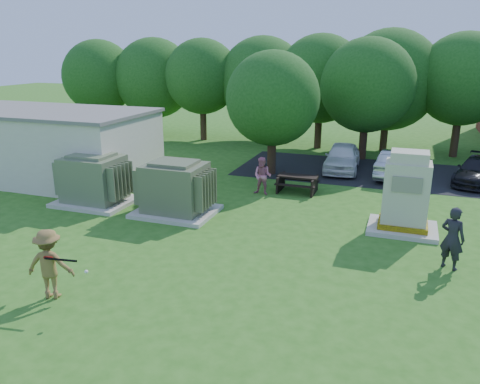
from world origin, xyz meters
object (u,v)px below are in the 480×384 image
at_px(transformer_right, 175,189).
at_px(picnic_table, 297,182).
at_px(car_dark, 478,171).
at_px(car_white, 342,157).
at_px(transformer_left, 94,180).
at_px(batter, 50,264).
at_px(person_by_generator, 452,238).
at_px(generator_cabinet, 405,197).
at_px(car_silver_a, 398,164).
at_px(person_at_picnic, 263,176).

height_order(transformer_right, picnic_table, transformer_right).
bearing_deg(car_dark, car_white, -166.69).
distance_m(transformer_left, batter, 7.68).
bearing_deg(person_by_generator, transformer_right, 17.93).
relative_size(picnic_table, car_dark, 0.43).
bearing_deg(generator_cabinet, car_dark, 67.31).
bearing_deg(transformer_left, transformer_right, 0.00).
height_order(picnic_table, car_dark, car_dark).
xyz_separation_m(picnic_table, car_silver_a, (4.09, 4.15, 0.21)).
height_order(generator_cabinet, person_by_generator, generator_cabinet).
bearing_deg(batter, car_white, -123.56).
height_order(transformer_right, car_silver_a, transformer_right).
xyz_separation_m(transformer_right, batter, (-0.05, -6.76, -0.05)).
xyz_separation_m(transformer_right, person_by_generator, (9.62, -1.57, -0.03)).
height_order(batter, person_by_generator, person_by_generator).
bearing_deg(car_dark, generator_cabinet, -97.17).
relative_size(person_at_picnic, car_silver_a, 0.40).
height_order(person_by_generator, car_white, person_by_generator).
height_order(person_at_picnic, car_dark, person_at_picnic).
distance_m(batter, car_dark, 19.22).
bearing_deg(car_dark, transformer_left, -134.76).
distance_m(person_by_generator, car_silver_a, 10.21).
bearing_deg(generator_cabinet, picnic_table, 144.17).
bearing_deg(picnic_table, person_by_generator, -45.25).
distance_m(person_at_picnic, car_white, 6.03).
xyz_separation_m(person_at_picnic, car_silver_a, (5.44, 5.01, -0.14)).
bearing_deg(person_at_picnic, car_silver_a, 45.80).
relative_size(transformer_right, picnic_table, 1.70).
relative_size(picnic_table, person_by_generator, 0.94).
xyz_separation_m(transformer_left, car_silver_a, (11.55, 8.49, -0.29)).
distance_m(generator_cabinet, picnic_table, 5.62).
relative_size(transformer_left, car_white, 0.72).
xyz_separation_m(car_white, car_dark, (6.36, -0.24, -0.11)).
xyz_separation_m(generator_cabinet, person_by_generator, (1.34, -2.65, -0.30)).
bearing_deg(person_at_picnic, car_dark, 32.94).
height_order(picnic_table, car_silver_a, car_silver_a).
xyz_separation_m(picnic_table, person_at_picnic, (-1.35, -0.87, 0.36)).
distance_m(batter, person_at_picnic, 10.53).
xyz_separation_m(car_silver_a, car_dark, (3.58, 0.15, -0.09)).
distance_m(transformer_left, car_silver_a, 14.34).
distance_m(person_by_generator, car_white, 11.40).
distance_m(car_white, car_silver_a, 2.80).
xyz_separation_m(generator_cabinet, car_silver_a, (-0.42, 7.41, -0.56)).
bearing_deg(transformer_right, picnic_table, 49.09).
bearing_deg(batter, person_by_generator, -167.16).
bearing_deg(person_by_generator, generator_cabinet, -35.93).
height_order(transformer_left, picnic_table, transformer_left).
distance_m(transformer_right, car_white, 10.24).
distance_m(generator_cabinet, person_by_generator, 2.99).
bearing_deg(generator_cabinet, person_by_generator, -63.10).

